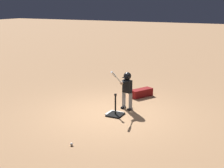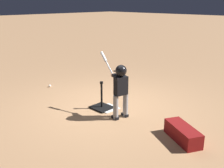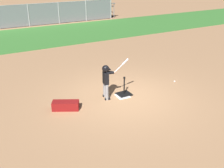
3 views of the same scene
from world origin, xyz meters
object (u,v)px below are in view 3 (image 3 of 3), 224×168
batting_tee (124,93)px  batter_child (107,77)px  equipment_bag (66,105)px  bleachers_right_center (18,19)px  bleachers_center (95,10)px  baseball (175,81)px

batting_tee → batter_child: size_ratio=0.49×
batting_tee → equipment_bag: batting_tee is taller
batter_child → bleachers_right_center: 15.29m
batting_tee → bleachers_right_center: 15.38m
batting_tee → bleachers_center: (6.34, 15.38, 0.57)m
batting_tee → baseball: batting_tee is taller
baseball → batter_child: bearing=178.1°
batting_tee → bleachers_center: bleachers_center is taller
baseball → equipment_bag: equipment_bag is taller
bleachers_right_center → baseball: bearing=-79.0°
batting_tee → bleachers_right_center: bleachers_right_center is taller
batter_child → bleachers_right_center: (-0.01, 15.29, -0.34)m
batting_tee → bleachers_center: bearing=67.6°
batter_child → bleachers_center: batter_child is taller
bleachers_right_center → equipment_bag: (-1.51, -15.37, -0.29)m
batter_child → equipment_bag: size_ratio=1.64×
baseball → bleachers_center: (4.01, 15.41, 0.61)m
batting_tee → equipment_bag: size_ratio=0.80×
bleachers_right_center → bleachers_center: (7.01, 0.02, 0.22)m
batting_tee → bleachers_right_center: bearing=92.5°
batting_tee → bleachers_center: 16.65m
bleachers_right_center → equipment_bag: bleachers_right_center is taller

